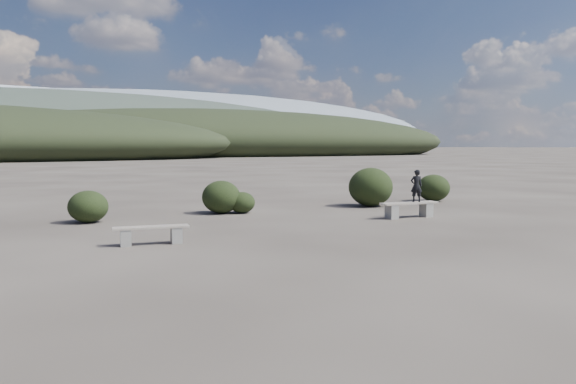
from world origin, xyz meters
TOP-DOWN VIEW (x-y plane):
  - ground at (0.00, 0.00)m, footprint 1200.00×1200.00m
  - bench_left at (-3.83, 3.89)m, footprint 1.70×0.57m
  - bench_right at (4.37, 5.12)m, footprint 1.94×0.47m
  - seated_person at (4.62, 5.11)m, footprint 0.43×0.36m
  - shrub_a at (-4.66, 8.32)m, footprint 1.14×1.14m
  - shrub_b at (-0.46, 8.75)m, footprint 1.26×1.26m
  - shrub_c at (0.17, 8.51)m, footprint 0.88×0.88m
  - shrub_d at (5.19, 8.39)m, footprint 1.62×1.62m
  - shrub_e at (8.50, 8.81)m, footprint 1.29×1.29m
  - mountain_ridges at (-7.48, 339.06)m, footprint 500.00×400.00m

SIDE VIEW (x-z plane):
  - ground at x=0.00m, z-range 0.00..0.00m
  - bench_left at x=-3.83m, z-range 0.04..0.46m
  - bench_right at x=4.37m, z-range 0.05..0.53m
  - shrub_c at x=0.17m, z-range 0.00..0.70m
  - shrub_a at x=-4.66m, z-range 0.00..0.93m
  - shrub_e at x=8.50m, z-range 0.00..1.07m
  - shrub_b at x=-0.46m, z-range 0.00..1.08m
  - shrub_d at x=5.19m, z-range 0.00..1.42m
  - seated_person at x=4.62m, z-range 0.48..1.48m
  - mountain_ridges at x=-7.48m, z-range -17.16..38.84m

